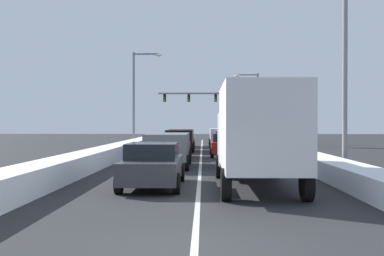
{
  "coord_description": "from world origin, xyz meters",
  "views": [
    {
      "loc": [
        0.15,
        -7.99,
        2.18
      ],
      "look_at": [
        -0.86,
        32.85,
        1.76
      ],
      "focal_mm": 43.29,
      "sensor_mm": 36.0,
      "label": 1
    }
  ],
  "objects_px": {
    "suv_tan_center_lane_fifth": "(182,136)",
    "box_truck_right_lane_nearest": "(256,132)",
    "traffic_light_gantry": "(212,103)",
    "sedan_maroon_right_lane_fourth": "(226,141)",
    "sedan_navy_center_lane_third": "(175,146)",
    "sedan_green_right_lane_second": "(237,151)",
    "suv_gray_center_lane_second": "(168,147)",
    "sedan_red_right_lane_third": "(225,145)",
    "sedan_charcoal_center_lane_nearest": "(153,165)",
    "street_lamp_right_near": "(337,62)",
    "roadside_sign_right": "(294,104)",
    "suv_white_right_lane_fifth": "(220,136)",
    "street_lamp_left_mid": "(138,91)",
    "suv_black_center_lane_fourth": "(180,138)",
    "street_lamp_right_mid": "(254,101)"
  },
  "relations": [
    {
      "from": "traffic_light_gantry",
      "to": "street_lamp_left_mid",
      "type": "bearing_deg",
      "value": -110.81
    },
    {
      "from": "street_lamp_right_mid",
      "to": "street_lamp_left_mid",
      "type": "distance_m",
      "value": 15.39
    },
    {
      "from": "sedan_red_right_lane_third",
      "to": "suv_gray_center_lane_second",
      "type": "relative_size",
      "value": 0.92
    },
    {
      "from": "box_truck_right_lane_nearest",
      "to": "sedan_navy_center_lane_third",
      "type": "relative_size",
      "value": 1.6
    },
    {
      "from": "sedan_green_right_lane_second",
      "to": "suv_gray_center_lane_second",
      "type": "xyz_separation_m",
      "value": [
        -3.47,
        -0.89,
        0.25
      ]
    },
    {
      "from": "sedan_navy_center_lane_third",
      "to": "roadside_sign_right",
      "type": "bearing_deg",
      "value": 56.65
    },
    {
      "from": "sedan_navy_center_lane_third",
      "to": "street_lamp_left_mid",
      "type": "distance_m",
      "value": 13.34
    },
    {
      "from": "sedan_green_right_lane_second",
      "to": "sedan_navy_center_lane_third",
      "type": "distance_m",
      "value": 5.94
    },
    {
      "from": "suv_white_right_lane_fifth",
      "to": "traffic_light_gantry",
      "type": "bearing_deg",
      "value": 92.18
    },
    {
      "from": "box_truck_right_lane_nearest",
      "to": "sedan_maroon_right_lane_fourth",
      "type": "height_order",
      "value": "box_truck_right_lane_nearest"
    },
    {
      "from": "box_truck_right_lane_nearest",
      "to": "traffic_light_gantry",
      "type": "xyz_separation_m",
      "value": [
        -0.73,
        43.1,
        2.82
      ]
    },
    {
      "from": "suv_black_center_lane_fourth",
      "to": "street_lamp_left_mid",
      "type": "height_order",
      "value": "street_lamp_left_mid"
    },
    {
      "from": "sedan_navy_center_lane_third",
      "to": "suv_tan_center_lane_fifth",
      "type": "height_order",
      "value": "suv_tan_center_lane_fifth"
    },
    {
      "from": "suv_white_right_lane_fifth",
      "to": "street_lamp_right_mid",
      "type": "relative_size",
      "value": 0.64
    },
    {
      "from": "suv_white_right_lane_fifth",
      "to": "roadside_sign_right",
      "type": "xyz_separation_m",
      "value": [
        6.99,
        0.91,
        3.0
      ]
    },
    {
      "from": "sedan_green_right_lane_second",
      "to": "suv_tan_center_lane_fifth",
      "type": "relative_size",
      "value": 0.92
    },
    {
      "from": "suv_tan_center_lane_fifth",
      "to": "street_lamp_right_near",
      "type": "distance_m",
      "value": 23.57
    },
    {
      "from": "sedan_charcoal_center_lane_nearest",
      "to": "street_lamp_right_near",
      "type": "bearing_deg",
      "value": 33.1
    },
    {
      "from": "sedan_green_right_lane_second",
      "to": "sedan_maroon_right_lane_fourth",
      "type": "xyz_separation_m",
      "value": [
        0.05,
        13.29,
        0.0
      ]
    },
    {
      "from": "street_lamp_right_mid",
      "to": "suv_gray_center_lane_second",
      "type": "bearing_deg",
      "value": -104.6
    },
    {
      "from": "sedan_maroon_right_lane_fourth",
      "to": "suv_black_center_lane_fourth",
      "type": "relative_size",
      "value": 0.92
    },
    {
      "from": "suv_black_center_lane_fourth",
      "to": "traffic_light_gantry",
      "type": "xyz_separation_m",
      "value": [
        2.81,
        23.04,
        3.71
      ]
    },
    {
      "from": "sedan_navy_center_lane_third",
      "to": "roadside_sign_right",
      "type": "height_order",
      "value": "roadside_sign_right"
    },
    {
      "from": "sedan_maroon_right_lane_fourth",
      "to": "street_lamp_right_near",
      "type": "bearing_deg",
      "value": -75.94
    },
    {
      "from": "suv_tan_center_lane_fifth",
      "to": "sedan_maroon_right_lane_fourth",
      "type": "bearing_deg",
      "value": -55.44
    },
    {
      "from": "suv_gray_center_lane_second",
      "to": "traffic_light_gantry",
      "type": "xyz_separation_m",
      "value": [
        2.77,
        35.6,
        3.71
      ]
    },
    {
      "from": "sedan_maroon_right_lane_fourth",
      "to": "suv_tan_center_lane_fifth",
      "type": "bearing_deg",
      "value": 124.56
    },
    {
      "from": "suv_gray_center_lane_second",
      "to": "sedan_navy_center_lane_third",
      "type": "xyz_separation_m",
      "value": [
        -0.03,
        5.69,
        -0.25
      ]
    },
    {
      "from": "sedan_charcoal_center_lane_nearest",
      "to": "roadside_sign_right",
      "type": "bearing_deg",
      "value": 70.21
    },
    {
      "from": "sedan_maroon_right_lane_fourth",
      "to": "suv_white_right_lane_fifth",
      "type": "height_order",
      "value": "suv_white_right_lane_fifth"
    },
    {
      "from": "suv_black_center_lane_fourth",
      "to": "suv_gray_center_lane_second",
      "type": "bearing_deg",
      "value": -89.82
    },
    {
      "from": "suv_black_center_lane_fourth",
      "to": "box_truck_right_lane_nearest",
      "type": "bearing_deg",
      "value": -80.0
    },
    {
      "from": "sedan_red_right_lane_third",
      "to": "sedan_charcoal_center_lane_nearest",
      "type": "relative_size",
      "value": 1.0
    },
    {
      "from": "suv_tan_center_lane_fifth",
      "to": "box_truck_right_lane_nearest",
      "type": "bearing_deg",
      "value": -82.16
    },
    {
      "from": "suv_white_right_lane_fifth",
      "to": "street_lamp_right_mid",
      "type": "bearing_deg",
      "value": 62.21
    },
    {
      "from": "traffic_light_gantry",
      "to": "roadside_sign_right",
      "type": "xyz_separation_m",
      "value": [
        7.56,
        -14.18,
        -0.71
      ]
    },
    {
      "from": "box_truck_right_lane_nearest",
      "to": "suv_black_center_lane_fourth",
      "type": "relative_size",
      "value": 1.47
    },
    {
      "from": "sedan_green_right_lane_second",
      "to": "suv_white_right_lane_fifth",
      "type": "relative_size",
      "value": 0.92
    },
    {
      "from": "street_lamp_right_near",
      "to": "sedan_green_right_lane_second",
      "type": "bearing_deg",
      "value": 143.03
    },
    {
      "from": "sedan_green_right_lane_second",
      "to": "sedan_charcoal_center_lane_nearest",
      "type": "bearing_deg",
      "value": -113.05
    },
    {
      "from": "suv_gray_center_lane_second",
      "to": "sedan_navy_center_lane_third",
      "type": "bearing_deg",
      "value": 90.31
    },
    {
      "from": "box_truck_right_lane_nearest",
      "to": "traffic_light_gantry",
      "type": "height_order",
      "value": "traffic_light_gantry"
    },
    {
      "from": "sedan_green_right_lane_second",
      "to": "street_lamp_right_near",
      "type": "xyz_separation_m",
      "value": [
        4.16,
        -3.13,
        4.12
      ]
    },
    {
      "from": "suv_gray_center_lane_second",
      "to": "suv_black_center_lane_fourth",
      "type": "distance_m",
      "value": 12.57
    },
    {
      "from": "box_truck_right_lane_nearest",
      "to": "street_lamp_right_near",
      "type": "relative_size",
      "value": 0.88
    },
    {
      "from": "box_truck_right_lane_nearest",
      "to": "suv_white_right_lane_fifth",
      "type": "height_order",
      "value": "box_truck_right_lane_nearest"
    },
    {
      "from": "suv_white_right_lane_fifth",
      "to": "street_lamp_right_mid",
      "type": "xyz_separation_m",
      "value": [
        3.97,
        7.53,
        3.6
      ]
    },
    {
      "from": "street_lamp_right_mid",
      "to": "street_lamp_left_mid",
      "type": "relative_size",
      "value": 0.91
    },
    {
      "from": "sedan_maroon_right_lane_fourth",
      "to": "sedan_charcoal_center_lane_nearest",
      "type": "height_order",
      "value": "same"
    },
    {
      "from": "sedan_red_right_lane_third",
      "to": "street_lamp_left_mid",
      "type": "distance_m",
      "value": 13.08
    }
  ]
}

